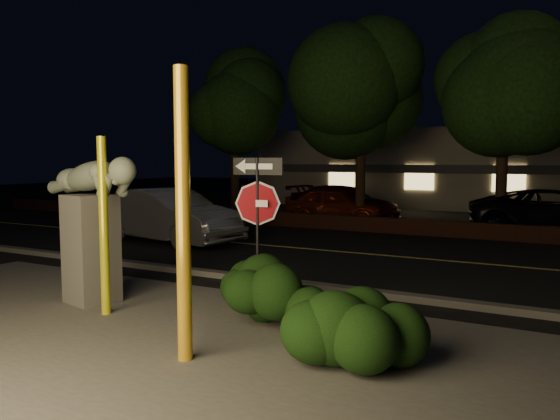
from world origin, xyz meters
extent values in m
plane|color=black|center=(0.00, 10.00, 0.00)|extent=(90.00, 90.00, 0.00)
cube|color=#4C4944|center=(0.00, -1.00, 0.01)|extent=(14.00, 6.00, 0.02)
cube|color=black|center=(0.00, 7.00, 0.01)|extent=(80.00, 8.00, 0.01)
cube|color=#CAB350|center=(0.00, 7.00, 0.02)|extent=(80.00, 0.12, 0.00)
cube|color=#4C4944|center=(0.00, 2.90, 0.06)|extent=(80.00, 0.25, 0.12)
cube|color=#462216|center=(0.00, 11.30, 0.25)|extent=(40.00, 0.35, 0.50)
cube|color=black|center=(0.00, 17.00, 0.01)|extent=(40.00, 12.00, 0.01)
cube|color=gray|center=(0.00, 25.00, 2.00)|extent=(22.00, 10.00, 4.00)
cube|color=#333338|center=(0.00, 19.90, 2.00)|extent=(22.00, 0.20, 0.40)
cube|color=#FFD87F|center=(-6.00, 19.95, 1.60)|extent=(1.40, 0.08, 1.20)
cube|color=#FFD87F|center=(-2.00, 19.95, 1.60)|extent=(1.40, 0.08, 1.20)
cube|color=#FFD87F|center=(2.00, 19.95, 1.60)|extent=(1.40, 0.08, 1.20)
cylinder|color=black|center=(-8.00, 13.00, 1.88)|extent=(0.36, 0.36, 3.75)
ellipsoid|color=black|center=(-8.00, 13.00, 5.36)|extent=(4.60, 4.60, 4.14)
cylinder|color=black|center=(-2.50, 13.20, 2.12)|extent=(0.36, 0.36, 4.25)
ellipsoid|color=black|center=(-2.50, 13.20, 6.07)|extent=(5.20, 5.20, 4.68)
cylinder|color=black|center=(2.50, 12.80, 2.00)|extent=(0.36, 0.36, 4.00)
ellipsoid|color=black|center=(2.50, 12.80, 5.68)|extent=(4.80, 4.80, 4.32)
cylinder|color=yellow|center=(-1.76, -0.23, 1.40)|extent=(0.14, 0.14, 2.79)
cylinder|color=gold|center=(0.56, -1.20, 1.76)|extent=(0.18, 0.18, 3.52)
cylinder|color=black|center=(0.30, 0.96, 1.23)|extent=(0.05, 0.05, 2.46)
cube|color=white|center=(0.30, 0.96, 1.76)|extent=(0.37, 0.06, 0.11)
cube|color=black|center=(0.30, 0.96, 2.33)|extent=(0.83, 0.10, 0.26)
cube|color=white|center=(0.30, 0.96, 2.33)|extent=(0.53, 0.07, 0.11)
cube|color=#4C4944|center=(-2.53, 0.20, 0.93)|extent=(0.86, 0.86, 1.85)
sphere|color=gray|center=(-1.54, -0.02, 2.26)|extent=(0.43, 0.43, 0.43)
ellipsoid|color=black|center=(0.10, 1.22, 0.52)|extent=(2.10, 1.19, 1.04)
ellipsoid|color=black|center=(1.06, 0.40, 0.50)|extent=(1.68, 1.16, 1.01)
ellipsoid|color=black|center=(2.43, -0.40, 0.52)|extent=(1.72, 1.37, 1.04)
imported|color=#B9B9BF|center=(-5.86, 6.14, 0.80)|extent=(5.06, 2.47, 1.60)
imported|color=maroon|center=(-3.67, 13.60, 0.68)|extent=(4.16, 2.05, 1.36)
imported|color=#410C0E|center=(-3.65, 14.41, 0.69)|extent=(5.04, 2.72, 1.39)
imported|color=black|center=(4.06, 13.57, 0.74)|extent=(5.68, 3.41, 1.48)
camera|label=1|loc=(4.64, -6.29, 2.43)|focal=35.00mm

